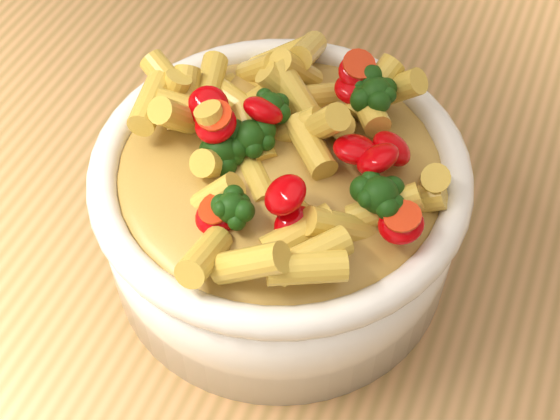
% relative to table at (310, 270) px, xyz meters
% --- Properties ---
extents(table, '(1.20, 0.80, 0.90)m').
position_rel_table_xyz_m(table, '(0.00, 0.00, 0.00)').
color(table, '#B7814E').
rests_on(table, ground).
extents(serving_bowl, '(0.25, 0.25, 0.11)m').
position_rel_table_xyz_m(serving_bowl, '(-0.00, -0.06, 0.16)').
color(serving_bowl, white).
rests_on(serving_bowl, table).
extents(pasta_salad, '(0.20, 0.20, 0.04)m').
position_rel_table_xyz_m(pasta_salad, '(-0.00, -0.06, 0.22)').
color(pasta_salad, '#F0C44B').
rests_on(pasta_salad, serving_bowl).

